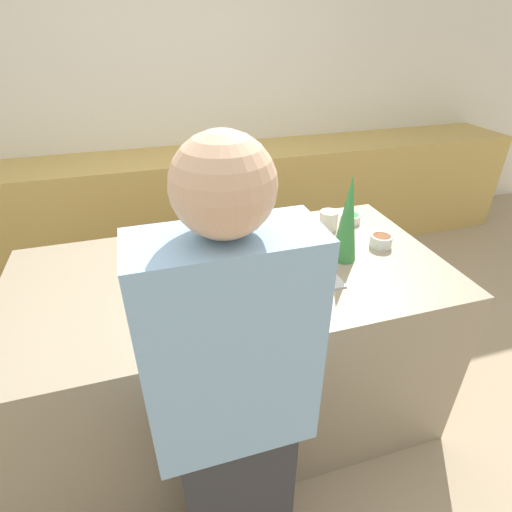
{
  "coord_description": "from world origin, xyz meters",
  "views": [
    {
      "loc": [
        -0.31,
        -1.41,
        1.82
      ],
      "look_at": [
        0.11,
        0.0,
        0.94
      ],
      "focal_mm": 28.0,
      "sensor_mm": 36.0,
      "label": 1
    }
  ],
  "objects_px": {
    "candy_bowl_center_rear": "(350,218)",
    "candy_bowl_near_tray_left": "(211,262)",
    "candy_bowl_beside_tree": "(270,221)",
    "decorative_tree": "(348,218)",
    "gingerbread_house": "(290,254)",
    "mug": "(329,220)",
    "candy_bowl_near_tray_right": "(275,242)",
    "candy_bowl_far_right": "(381,240)",
    "person": "(233,414)",
    "candy_bowl_front_corner": "(202,241)",
    "baking_tray": "(289,277)",
    "candy_bowl_far_left": "(142,235)"
  },
  "relations": [
    {
      "from": "candy_bowl_center_rear",
      "to": "candy_bowl_near_tray_left",
      "type": "distance_m",
      "value": 0.83
    },
    {
      "from": "candy_bowl_beside_tree",
      "to": "decorative_tree",
      "type": "bearing_deg",
      "value": -61.87
    },
    {
      "from": "gingerbread_house",
      "to": "mug",
      "type": "distance_m",
      "value": 0.52
    },
    {
      "from": "candy_bowl_center_rear",
      "to": "candy_bowl_near_tray_right",
      "type": "relative_size",
      "value": 1.1
    },
    {
      "from": "candy_bowl_far_right",
      "to": "person",
      "type": "relative_size",
      "value": 0.06
    },
    {
      "from": "candy_bowl_near_tray_left",
      "to": "person",
      "type": "height_order",
      "value": "person"
    },
    {
      "from": "candy_bowl_far_right",
      "to": "mug",
      "type": "xyz_separation_m",
      "value": [
        -0.16,
        0.24,
        0.02
      ]
    },
    {
      "from": "decorative_tree",
      "to": "candy_bowl_front_corner",
      "type": "height_order",
      "value": "decorative_tree"
    },
    {
      "from": "baking_tray",
      "to": "candy_bowl_center_rear",
      "type": "relative_size",
      "value": 3.72
    },
    {
      "from": "decorative_tree",
      "to": "candy_bowl_near_tray_left",
      "type": "height_order",
      "value": "decorative_tree"
    },
    {
      "from": "baking_tray",
      "to": "candy_bowl_beside_tree",
      "type": "distance_m",
      "value": 0.49
    },
    {
      "from": "gingerbread_house",
      "to": "person",
      "type": "relative_size",
      "value": 0.17
    },
    {
      "from": "decorative_tree",
      "to": "candy_bowl_center_rear",
      "type": "distance_m",
      "value": 0.43
    },
    {
      "from": "gingerbread_house",
      "to": "candy_bowl_beside_tree",
      "type": "xyz_separation_m",
      "value": [
        0.08,
        0.48,
        -0.08
      ]
    },
    {
      "from": "candy_bowl_near_tray_left",
      "to": "candy_bowl_beside_tree",
      "type": "bearing_deg",
      "value": 39.64
    },
    {
      "from": "candy_bowl_center_rear",
      "to": "candy_bowl_near_tray_right",
      "type": "height_order",
      "value": "same"
    },
    {
      "from": "baking_tray",
      "to": "person",
      "type": "height_order",
      "value": "person"
    },
    {
      "from": "mug",
      "to": "candy_bowl_far_right",
      "type": "bearing_deg",
      "value": -56.21
    },
    {
      "from": "decorative_tree",
      "to": "person",
      "type": "distance_m",
      "value": 0.96
    },
    {
      "from": "gingerbread_house",
      "to": "decorative_tree",
      "type": "height_order",
      "value": "decorative_tree"
    },
    {
      "from": "candy_bowl_center_rear",
      "to": "candy_bowl_front_corner",
      "type": "distance_m",
      "value": 0.8
    },
    {
      "from": "mug",
      "to": "person",
      "type": "height_order",
      "value": "person"
    },
    {
      "from": "candy_bowl_front_corner",
      "to": "candy_bowl_beside_tree",
      "type": "relative_size",
      "value": 1.31
    },
    {
      "from": "candy_bowl_near_tray_left",
      "to": "person",
      "type": "distance_m",
      "value": 0.75
    },
    {
      "from": "baking_tray",
      "to": "candy_bowl_front_corner",
      "type": "relative_size",
      "value": 3.06
    },
    {
      "from": "candy_bowl_near_tray_right",
      "to": "mug",
      "type": "distance_m",
      "value": 0.34
    },
    {
      "from": "candy_bowl_near_tray_right",
      "to": "candy_bowl_far_right",
      "type": "relative_size",
      "value": 0.94
    },
    {
      "from": "candy_bowl_front_corner",
      "to": "candy_bowl_far_right",
      "type": "xyz_separation_m",
      "value": [
        0.82,
        -0.24,
        0.01
      ]
    },
    {
      "from": "candy_bowl_near_tray_left",
      "to": "decorative_tree",
      "type": "bearing_deg",
      "value": -9.23
    },
    {
      "from": "candy_bowl_center_rear",
      "to": "candy_bowl_front_corner",
      "type": "xyz_separation_m",
      "value": [
        -0.8,
        -0.03,
        0.0
      ]
    },
    {
      "from": "gingerbread_house",
      "to": "candy_bowl_center_rear",
      "type": "xyz_separation_m",
      "value": [
        0.5,
        0.41,
        -0.09
      ]
    },
    {
      "from": "gingerbread_house",
      "to": "candy_bowl_front_corner",
      "type": "relative_size",
      "value": 2.09
    },
    {
      "from": "candy_bowl_center_rear",
      "to": "candy_bowl_near_tray_right",
      "type": "distance_m",
      "value": 0.49
    },
    {
      "from": "decorative_tree",
      "to": "candy_bowl_far_right",
      "type": "xyz_separation_m",
      "value": [
        0.23,
        0.05,
        -0.17
      ]
    },
    {
      "from": "person",
      "to": "candy_bowl_far_left",
      "type": "bearing_deg",
      "value": 99.78
    },
    {
      "from": "decorative_tree",
      "to": "candy_bowl_front_corner",
      "type": "xyz_separation_m",
      "value": [
        -0.59,
        0.3,
        -0.18
      ]
    },
    {
      "from": "decorative_tree",
      "to": "candy_bowl_near_tray_right",
      "type": "relative_size",
      "value": 4.08
    },
    {
      "from": "decorative_tree",
      "to": "candy_bowl_far_left",
      "type": "bearing_deg",
      "value": 153.01
    },
    {
      "from": "candy_bowl_center_rear",
      "to": "candy_bowl_far_right",
      "type": "relative_size",
      "value": 1.03
    },
    {
      "from": "candy_bowl_center_rear",
      "to": "candy_bowl_far_left",
      "type": "distance_m",
      "value": 1.08
    },
    {
      "from": "candy_bowl_beside_tree",
      "to": "candy_bowl_far_right",
      "type": "distance_m",
      "value": 0.56
    },
    {
      "from": "candy_bowl_beside_tree",
      "to": "candy_bowl_near_tray_right",
      "type": "bearing_deg",
      "value": -101.58
    },
    {
      "from": "gingerbread_house",
      "to": "candy_bowl_beside_tree",
      "type": "bearing_deg",
      "value": 81.1
    },
    {
      "from": "candy_bowl_center_rear",
      "to": "candy_bowl_beside_tree",
      "type": "relative_size",
      "value": 1.08
    },
    {
      "from": "candy_bowl_near_tray_right",
      "to": "decorative_tree",
      "type": "bearing_deg",
      "value": -37.01
    },
    {
      "from": "candy_bowl_near_tray_right",
      "to": "candy_bowl_far_left",
      "type": "relative_size",
      "value": 1.08
    },
    {
      "from": "baking_tray",
      "to": "candy_bowl_far_left",
      "type": "xyz_separation_m",
      "value": [
        -0.57,
        0.51,
        0.02
      ]
    },
    {
      "from": "candy_bowl_near_tray_left",
      "to": "mug",
      "type": "relative_size",
      "value": 1.08
    },
    {
      "from": "baking_tray",
      "to": "candy_bowl_near_tray_right",
      "type": "distance_m",
      "value": 0.27
    },
    {
      "from": "candy_bowl_near_tray_left",
      "to": "mug",
      "type": "distance_m",
      "value": 0.68
    }
  ]
}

